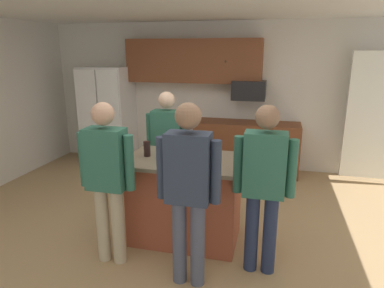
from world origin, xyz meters
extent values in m
plane|color=tan|center=(0.00, 0.00, 0.00)|extent=(7.04, 7.04, 0.00)
cube|color=silver|center=(0.00, 2.80, 1.30)|extent=(6.40, 0.10, 2.60)
cube|color=white|center=(2.60, 2.40, 1.10)|extent=(0.90, 0.06, 2.00)
cube|color=brown|center=(-0.40, 2.60, 1.92)|extent=(2.40, 0.35, 0.75)
sphere|color=#4C3823|center=(0.20, 2.41, 1.93)|extent=(0.04, 0.04, 0.04)
cube|color=brown|center=(0.60, 2.48, 0.45)|extent=(1.80, 0.60, 0.90)
sphere|color=#4C3823|center=(1.05, 2.17, 0.45)|extent=(0.04, 0.04, 0.04)
cube|color=white|center=(-2.00, 2.40, 0.91)|extent=(0.85, 0.70, 1.82)
cube|color=white|center=(-2.21, 2.03, 0.91)|extent=(0.40, 0.04, 1.74)
cube|color=white|center=(-1.79, 2.03, 0.91)|extent=(0.40, 0.04, 1.74)
cylinder|color=#B2B2B7|center=(-2.00, 2.00, 1.00)|extent=(0.02, 0.02, 0.35)
cube|color=black|center=(0.60, 2.50, 1.45)|extent=(0.56, 0.40, 0.32)
cube|color=#9E4C33|center=(0.15, 0.03, 0.46)|extent=(1.17, 0.69, 0.92)
cube|color=#756651|center=(0.15, 0.03, 0.94)|extent=(1.31, 0.83, 0.04)
cylinder|color=tan|center=(-0.56, -0.57, 0.40)|extent=(0.13, 0.13, 0.80)
cylinder|color=tan|center=(-0.39, -0.57, 0.40)|extent=(0.13, 0.13, 0.80)
cube|color=#2D6651|center=(-0.48, -0.57, 1.10)|extent=(0.38, 0.22, 0.60)
sphere|color=tan|center=(-0.48, -0.57, 1.54)|extent=(0.22, 0.22, 0.22)
cylinder|color=#2D6651|center=(-0.72, -0.57, 1.08)|extent=(0.09, 0.09, 0.54)
cylinder|color=#2D6651|center=(-0.24, -0.57, 1.08)|extent=(0.09, 0.09, 0.54)
cylinder|color=tan|center=(-0.37, 0.72, 0.39)|extent=(0.13, 0.13, 0.78)
cylinder|color=tan|center=(-0.20, 0.72, 0.39)|extent=(0.13, 0.13, 0.78)
cube|color=#2D6651|center=(-0.29, 0.72, 1.07)|extent=(0.38, 0.22, 0.58)
sphere|color=beige|center=(-0.29, 0.72, 1.50)|extent=(0.21, 0.21, 0.21)
cylinder|color=#2D6651|center=(-0.53, 0.72, 1.05)|extent=(0.09, 0.09, 0.53)
cylinder|color=#2D6651|center=(-0.05, 0.72, 1.05)|extent=(0.09, 0.09, 0.53)
cylinder|color=#4C5166|center=(0.29, -0.71, 0.41)|extent=(0.13, 0.13, 0.82)
cylinder|color=#4C5166|center=(0.46, -0.71, 0.41)|extent=(0.13, 0.13, 0.82)
cube|color=#2D384C|center=(0.38, -0.71, 1.13)|extent=(0.38, 0.22, 0.62)
sphere|color=#8C664C|center=(0.38, -0.71, 1.58)|extent=(0.22, 0.22, 0.22)
cylinder|color=#2D384C|center=(0.14, -0.71, 1.11)|extent=(0.09, 0.09, 0.56)
cylinder|color=#2D384C|center=(0.62, -0.71, 1.11)|extent=(0.09, 0.09, 0.56)
cylinder|color=#232D4C|center=(0.92, -0.37, 0.40)|extent=(0.13, 0.13, 0.80)
cylinder|color=#232D4C|center=(1.09, -0.37, 0.40)|extent=(0.13, 0.13, 0.80)
cube|color=#2D6651|center=(1.00, -0.37, 1.10)|extent=(0.38, 0.22, 0.60)
sphere|color=#8C664C|center=(1.00, -0.37, 1.54)|extent=(0.22, 0.22, 0.22)
cylinder|color=#2D6651|center=(0.76, -0.37, 1.08)|extent=(0.09, 0.09, 0.54)
cylinder|color=#2D6651|center=(1.24, -0.37, 1.08)|extent=(0.09, 0.09, 0.54)
cylinder|color=black|center=(-0.29, 0.03, 1.05)|extent=(0.08, 0.08, 0.17)
cylinder|color=black|center=(-0.04, 0.30, 1.03)|extent=(0.07, 0.07, 0.14)
cylinder|color=#4C6B99|center=(0.06, -0.18, 1.02)|extent=(0.09, 0.09, 0.11)
torus|color=#4C6B99|center=(0.12, -0.18, 1.02)|extent=(0.06, 0.01, 0.06)
cube|color=#B7B7BC|center=(0.07, 0.05, 0.97)|extent=(0.44, 0.30, 0.02)
cube|color=#A8A8AD|center=(0.07, 0.05, 0.99)|extent=(0.44, 0.30, 0.02)
camera|label=1|loc=(1.07, -3.36, 2.10)|focal=31.78mm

